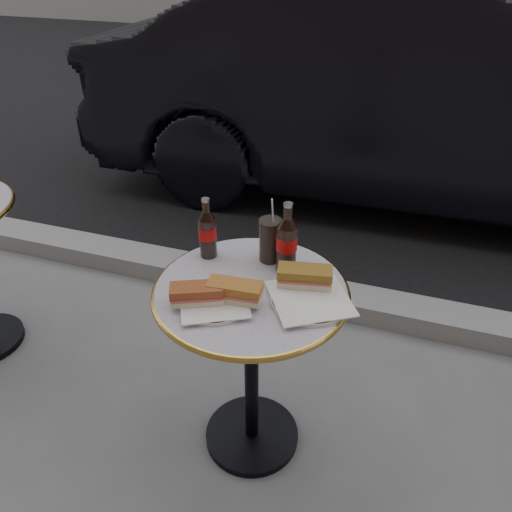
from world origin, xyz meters
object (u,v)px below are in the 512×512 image
(plate_right, at_px, (310,300))
(cola_glass, at_px, (270,240))
(cola_bottle_left, at_px, (207,228))
(bistro_table, at_px, (252,371))
(cola_bottle_right, at_px, (287,238))
(parked_car, at_px, (424,92))
(plate_left, at_px, (214,302))

(plate_right, distance_m, cola_glass, 0.27)
(cola_bottle_left, bearing_deg, plate_right, -19.94)
(bistro_table, xyz_separation_m, cola_glass, (0.01, 0.17, 0.44))
(cola_bottle_right, distance_m, parked_car, 2.36)
(bistro_table, xyz_separation_m, plate_left, (-0.08, -0.11, 0.37))
(cola_glass, height_order, parked_car, parked_car)
(bistro_table, bearing_deg, cola_bottle_left, 146.77)
(cola_bottle_right, height_order, parked_car, parked_car)
(plate_left, xyz_separation_m, cola_glass, (0.09, 0.28, 0.07))
(cola_bottle_left, distance_m, parked_car, 2.42)
(cola_glass, bearing_deg, cola_bottle_right, -30.60)
(bistro_table, height_order, parked_car, parked_car)
(bistro_table, height_order, cola_bottle_right, cola_bottle_right)
(cola_glass, relative_size, parked_car, 0.03)
(plate_right, bearing_deg, bistro_table, 176.54)
(bistro_table, distance_m, plate_left, 0.40)
(plate_right, distance_m, cola_bottle_left, 0.43)
(bistro_table, bearing_deg, cola_glass, 87.34)
(bistro_table, relative_size, cola_bottle_left, 3.37)
(plate_left, bearing_deg, cola_bottle_right, 57.61)
(bistro_table, height_order, cola_bottle_left, cola_bottle_left)
(parked_car, bearing_deg, plate_left, 168.00)
(cola_bottle_left, height_order, cola_glass, cola_bottle_left)
(cola_bottle_right, height_order, cola_glass, cola_bottle_right)
(bistro_table, distance_m, plate_right, 0.42)
(parked_car, bearing_deg, cola_glass, 168.81)
(plate_left, height_order, cola_bottle_left, cola_bottle_left)
(bistro_table, distance_m, cola_bottle_right, 0.51)
(cola_bottle_right, bearing_deg, plate_right, -51.14)
(plate_right, bearing_deg, cola_glass, 134.97)
(parked_car, bearing_deg, plate_right, 173.70)
(cola_bottle_left, xyz_separation_m, cola_bottle_right, (0.27, 0.00, 0.01))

